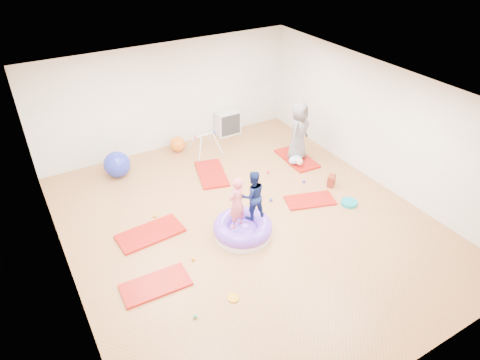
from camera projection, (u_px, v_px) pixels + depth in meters
room at (248, 165)px, 8.20m from camera, size 7.01×8.01×2.81m
gym_mat_front_left at (156, 285)px, 7.46m from camera, size 1.21×0.64×0.05m
gym_mat_mid_left at (150, 233)px, 8.63m from camera, size 1.35×0.74×0.05m
gym_mat_center_back at (212, 174)px, 10.54m from camera, size 0.96×1.40×0.05m
gym_mat_right at (310, 200)px, 9.59m from camera, size 1.19×0.85×0.04m
gym_mat_rear_right at (297, 158)px, 11.16m from camera, size 0.72×1.31×0.05m
inflatable_cushion at (243, 229)px, 8.56m from camera, size 1.20×1.20×0.38m
child_pink at (237, 201)px, 8.08m from camera, size 0.47×0.38×1.11m
child_navy at (253, 193)px, 8.32m from camera, size 0.59×0.50×1.06m
adult_caregiver at (299, 131)px, 10.74m from camera, size 0.88×0.79×1.52m
infant at (296, 160)px, 10.81m from camera, size 0.38×0.39×0.22m
ball_pit_balls at (242, 220)px, 8.99m from camera, size 4.04×3.15×0.07m
exercise_ball_blue at (117, 164)px, 10.34m from camera, size 0.64×0.64×0.64m
exercise_ball_orange at (178, 144)px, 11.45m from camera, size 0.41×0.41×0.41m
infant_play_gym at (205, 140)px, 11.27m from camera, size 0.73×0.69×0.56m
cube_shelf at (228, 123)px, 12.22m from camera, size 0.69×0.34×0.69m
balance_disc at (349, 203)px, 9.48m from camera, size 0.36×0.36×0.08m
backpack at (331, 181)px, 10.07m from camera, size 0.27×0.25×0.27m
yellow_toy at (233, 298)px, 7.23m from camera, size 0.20×0.20×0.03m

